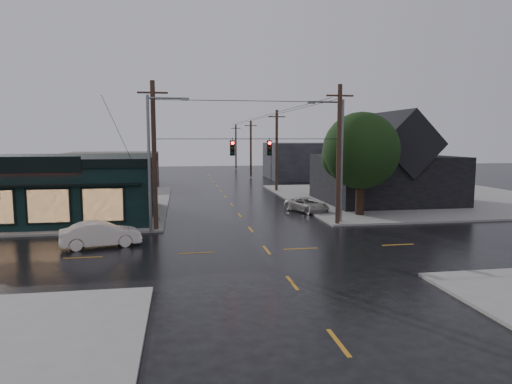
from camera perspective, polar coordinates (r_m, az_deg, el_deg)
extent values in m
plane|color=black|center=(26.21, 1.35, -7.28)|extent=(160.00, 160.00, 0.00)
cube|color=gray|center=(47.90, -27.88, -1.57)|extent=(28.00, 28.00, 0.15)
cube|color=gray|center=(51.73, 19.27, -0.60)|extent=(28.00, 28.00, 0.15)
cube|color=black|center=(39.54, -24.37, 0.19)|extent=(16.00, 12.00, 4.20)
cube|color=black|center=(39.37, -24.54, 3.66)|extent=(16.30, 12.30, 0.60)
cube|color=#FF1E14|center=(33.51, -27.23, 3.01)|extent=(7.00, 0.16, 0.90)
cube|color=black|center=(46.57, 15.74, 1.63)|extent=(12.00, 11.00, 4.50)
cylinder|color=black|center=(37.97, 12.88, 0.08)|extent=(0.70, 0.70, 3.81)
sphere|color=black|center=(37.74, 13.01, 5.07)|extent=(6.20, 6.20, 6.20)
cylinder|color=black|center=(31.84, -0.82, 6.66)|extent=(13.00, 0.04, 0.04)
cube|color=#40332E|center=(65.76, -17.50, 2.82)|extent=(12.00, 10.00, 4.40)
cube|color=#242529|center=(73.08, 7.11, 3.91)|extent=(14.00, 12.00, 5.60)
imported|color=white|center=(28.36, -18.84, -5.01)|extent=(4.79, 2.59, 1.50)
imported|color=#AFAAA2|center=(39.76, 6.39, -1.60)|extent=(3.63, 4.80, 1.21)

